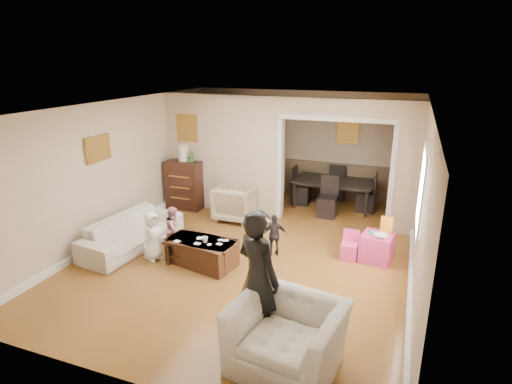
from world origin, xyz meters
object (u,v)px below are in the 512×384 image
at_px(dining_table, 333,194).
at_px(child_kneel_a, 153,236).
at_px(sofa, 132,232).
at_px(coffee_table, 202,252).
at_px(child_kneel_b, 174,229).
at_px(cyan_cup, 372,233).
at_px(table_lamp, 183,153).
at_px(armchair_front, 287,337).
at_px(dresser, 185,185).
at_px(adult_person, 258,278).
at_px(play_table, 377,247).
at_px(coffee_cup, 205,240).
at_px(child_toddler, 275,235).
at_px(armchair_back, 235,203).

relative_size(dining_table, child_kneel_a, 2.08).
distance_m(sofa, coffee_table, 1.50).
bearing_deg(child_kneel_b, cyan_cup, -84.31).
height_order(table_lamp, child_kneel_a, table_lamp).
xyz_separation_m(sofa, cyan_cup, (4.15, 0.98, 0.23)).
height_order(armchair_front, dining_table, armchair_front).
distance_m(dresser, child_kneel_b, 2.27).
height_order(armchair_front, adult_person, adult_person).
bearing_deg(armchair_front, coffee_table, 146.02).
bearing_deg(sofa, adult_person, -111.33).
bearing_deg(dresser, play_table, -15.08).
relative_size(table_lamp, play_table, 0.72).
xyz_separation_m(cyan_cup, child_kneel_a, (-3.51, -1.27, -0.09)).
bearing_deg(coffee_cup, adult_person, -45.04).
relative_size(dining_table, child_kneel_b, 2.17).
height_order(dining_table, child_toddler, child_toddler).
height_order(table_lamp, play_table, table_lamp).
xyz_separation_m(dresser, coffee_cup, (1.74, -2.41, -0.07)).
height_order(child_kneel_a, child_kneel_b, child_kneel_a).
height_order(dresser, table_lamp, table_lamp).
height_order(armchair_front, cyan_cup, armchair_front).
height_order(sofa, dresser, dresser).
height_order(table_lamp, dining_table, table_lamp).
xyz_separation_m(armchair_back, child_kneel_b, (-0.43, -1.80, 0.04)).
relative_size(armchair_back, play_table, 1.64).
height_order(dresser, coffee_cup, dresser).
bearing_deg(child_kneel_a, armchair_back, 7.63).
bearing_deg(child_kneel_a, armchair_front, -98.65).
distance_m(coffee_cup, dining_table, 3.93).
distance_m(table_lamp, play_table, 4.68).
height_order(armchair_front, coffee_cup, armchair_front).
distance_m(coffee_table, child_toddler, 1.30).
height_order(coffee_table, child_kneel_b, child_kneel_b).
bearing_deg(child_toddler, play_table, 165.75).
relative_size(cyan_cup, dining_table, 0.04).
bearing_deg(adult_person, coffee_cup, -19.04).
relative_size(armchair_back, child_toddler, 1.09).
distance_m(coffee_cup, child_kneel_b, 0.88).
bearing_deg(adult_person, child_kneel_a, -3.61).
bearing_deg(dining_table, child_kneel_a, -120.47).
distance_m(cyan_cup, adult_person, 2.88).
distance_m(table_lamp, adult_person, 5.07).
height_order(sofa, child_kneel_b, child_kneel_b).
xyz_separation_m(armchair_front, cyan_cup, (0.62, 2.98, 0.14)).
relative_size(table_lamp, adult_person, 0.21).
bearing_deg(dresser, table_lamp, 0.00).
bearing_deg(dining_table, coffee_table, -111.14).
distance_m(coffee_table, play_table, 3.00).
bearing_deg(adult_person, dining_table, -63.69).
distance_m(dining_table, child_kneel_b, 3.99).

